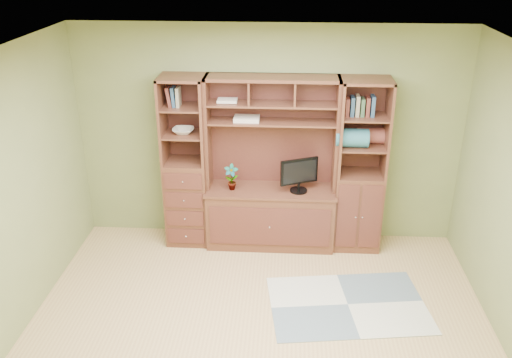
# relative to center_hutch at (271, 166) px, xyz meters

# --- Properties ---
(room) EXTENTS (4.60, 4.10, 2.64)m
(room) POSITION_rel_center_hutch_xyz_m (-0.05, -1.73, 0.28)
(room) COLOR tan
(room) RESTS_ON ground
(center_hutch) EXTENTS (1.54, 0.53, 2.05)m
(center_hutch) POSITION_rel_center_hutch_xyz_m (0.00, 0.00, 0.00)
(center_hutch) COLOR #552D1D
(center_hutch) RESTS_ON ground
(left_tower) EXTENTS (0.50, 0.45, 2.05)m
(left_tower) POSITION_rel_center_hutch_xyz_m (-1.00, 0.04, 0.00)
(left_tower) COLOR #552D1D
(left_tower) RESTS_ON ground
(right_tower) EXTENTS (0.55, 0.45, 2.05)m
(right_tower) POSITION_rel_center_hutch_xyz_m (1.02, 0.04, 0.00)
(right_tower) COLOR #552D1D
(right_tower) RESTS_ON ground
(rug) EXTENTS (1.70, 1.25, 0.01)m
(rug) POSITION_rel_center_hutch_xyz_m (0.84, -1.18, -1.02)
(rug) COLOR #9A9F9F
(rug) RESTS_ON ground
(monitor) EXTENTS (0.50, 0.37, 0.56)m
(monitor) POSITION_rel_center_hutch_xyz_m (0.33, -0.03, -0.01)
(monitor) COLOR black
(monitor) RESTS_ON center_hutch
(orchid) EXTENTS (0.16, 0.11, 0.31)m
(orchid) POSITION_rel_center_hutch_xyz_m (-0.46, -0.03, -0.14)
(orchid) COLOR #9E4B35
(orchid) RESTS_ON center_hutch
(magazines) EXTENTS (0.29, 0.21, 0.04)m
(magazines) POSITION_rel_center_hutch_xyz_m (-0.28, 0.09, 0.54)
(magazines) COLOR beige
(magazines) RESTS_ON center_hutch
(bowl) EXTENTS (0.24, 0.24, 0.06)m
(bowl) POSITION_rel_center_hutch_xyz_m (-1.01, 0.04, 0.39)
(bowl) COLOR silver
(bowl) RESTS_ON left_tower
(blanket_teal) EXTENTS (0.36, 0.21, 0.21)m
(blanket_teal) POSITION_rel_center_hutch_xyz_m (0.90, -0.01, 0.37)
(blanket_teal) COLOR #2A6270
(blanket_teal) RESTS_ON right_tower
(blanket_red) EXTENTS (0.32, 0.18, 0.18)m
(blanket_red) POSITION_rel_center_hutch_xyz_m (1.13, 0.12, 0.36)
(blanket_red) COLOR brown
(blanket_red) RESTS_ON right_tower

